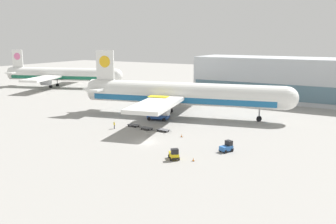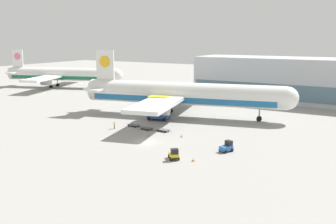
{
  "view_description": "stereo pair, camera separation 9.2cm",
  "coord_description": "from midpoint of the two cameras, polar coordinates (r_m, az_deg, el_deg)",
  "views": [
    {
      "loc": [
        39.6,
        -59.61,
        20.45
      ],
      "look_at": [
        -1.66,
        11.45,
        4.0
      ],
      "focal_mm": 40.0,
      "sensor_mm": 36.0,
      "label": 1
    },
    {
      "loc": [
        39.68,
        -59.57,
        20.45
      ],
      "look_at": [
        -1.66,
        11.45,
        4.0
      ],
      "focal_mm": 40.0,
      "sensor_mm": 36.0,
      "label": 2
    }
  ],
  "objects": [
    {
      "name": "baggage_tug_mid",
      "position": [
        69.09,
        8.92,
        -5.28
      ],
      "size": [
        2.39,
        2.79,
        2.0
      ],
      "rotation": [
        0.0,
        0.0,
        1.16
      ],
      "color": "#2D66B7",
      "rests_on": "ground_plane"
    },
    {
      "name": "scissor_lift_loader",
      "position": [
        93.95,
        -1.5,
        0.14
      ],
      "size": [
        5.74,
        4.36,
        5.99
      ],
      "rotation": [
        0.0,
        0.0,
        0.23
      ],
      "color": "#284C99",
      "rests_on": "ground_plane"
    },
    {
      "name": "airplane_main",
      "position": [
        97.59,
        1.69,
        2.71
      ],
      "size": [
        57.22,
        48.56,
        17.0
      ],
      "rotation": [
        0.0,
        0.0,
        0.23
      ],
      "color": "white",
      "rests_on": "ground_plane"
    },
    {
      "name": "airplane_distant",
      "position": [
        161.73,
        -16.11,
        5.5
      ],
      "size": [
        50.61,
        43.42,
        15.38
      ],
      "rotation": [
        0.0,
        0.0,
        0.33
      ],
      "color": "white",
      "rests_on": "ground_plane"
    },
    {
      "name": "baggage_dolly_second",
      "position": [
        84.45,
        -3.3,
        -2.44
      ],
      "size": [
        3.75,
        1.72,
        0.48
      ],
      "rotation": [
        0.0,
        0.0,
        -0.08
      ],
      "color": "#56565B",
      "rests_on": "ground_plane"
    },
    {
      "name": "ground_crew_near",
      "position": [
        85.88,
        -8.23,
        -1.89
      ],
      "size": [
        0.48,
        0.39,
        1.7
      ],
      "rotation": [
        0.0,
        0.0,
        5.66
      ],
      "color": "black",
      "rests_on": "ground_plane"
    },
    {
      "name": "baggage_dolly_lead",
      "position": [
        87.58,
        -5.29,
        -1.97
      ],
      "size": [
        3.75,
        1.72,
        0.48
      ],
      "rotation": [
        0.0,
        0.0,
        -0.08
      ],
      "color": "#56565B",
      "rests_on": "ground_plane"
    },
    {
      "name": "baggage_dolly_third",
      "position": [
        82.66,
        -0.78,
        -2.72
      ],
      "size": [
        3.75,
        1.72,
        0.48
      ],
      "rotation": [
        0.0,
        0.0,
        -0.08
      ],
      "color": "#56565B",
      "rests_on": "ground_plane"
    },
    {
      "name": "baggage_tug_foreground",
      "position": [
        64.07,
        0.9,
        -6.47
      ],
      "size": [
        2.68,
        2.78,
        2.0
      ],
      "rotation": [
        0.0,
        0.0,
        -0.87
      ],
      "color": "yellow",
      "rests_on": "ground_plane"
    },
    {
      "name": "traffic_cone_near",
      "position": [
        63.48,
        3.83,
        -7.23
      ],
      "size": [
        0.4,
        0.4,
        0.58
      ],
      "color": "black",
      "rests_on": "ground_plane"
    },
    {
      "name": "ground_plane",
      "position": [
        74.43,
        -3.37,
        -4.65
      ],
      "size": [
        400.0,
        400.0,
        0.0
      ],
      "primitive_type": "plane",
      "color": "gray"
    },
    {
      "name": "traffic_cone_far",
      "position": [
        78.18,
        2.03,
        -3.62
      ],
      "size": [
        0.4,
        0.4,
        0.64
      ],
      "color": "black",
      "rests_on": "ground_plane"
    }
  ]
}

